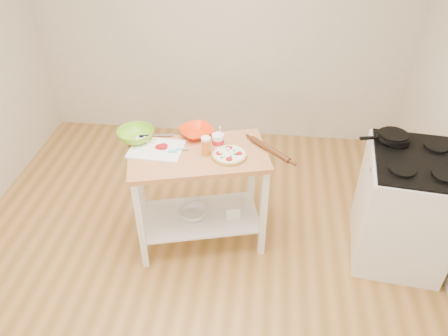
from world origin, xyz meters
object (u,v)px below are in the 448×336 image
shelf_bin (232,210)px  spatula (178,150)px  rolling_pin (270,150)px  green_bowl (136,135)px  orange_bowl (197,132)px  beer_pint (206,146)px  shelf_glass_bowl (193,213)px  cutting_board (156,148)px  knife (151,136)px  gas_stove (404,207)px  pizza (229,155)px  yogurt_tub (218,141)px  prep_island (199,180)px  skillet (392,137)px

shelf_bin → spatula: bearing=-174.8°
rolling_pin → green_bowl: bearing=177.1°
orange_bowl → beer_pint: beer_pint is taller
orange_bowl → shelf_glass_bowl: bearing=-92.2°
cutting_board → spatula: cutting_board is taller
shelf_bin → beer_pint: bearing=-168.3°
knife → shelf_bin: bearing=-21.1°
gas_stove → shelf_glass_bowl: gas_stove is taller
knife → beer_pint: (0.47, -0.18, 0.06)m
pizza → shelf_glass_bowl: pizza is taller
gas_stove → shelf_bin: 1.37m
spatula → orange_bowl: 0.27m
knife → yogurt_tub: 0.55m
pizza → spatula: size_ratio=1.81×
orange_bowl → rolling_pin: size_ratio=0.65×
prep_island → beer_pint: bearing=-1.5°
orange_bowl → shelf_glass_bowl: (-0.01, -0.26, -0.64)m
orange_bowl → cutting_board: bearing=-139.6°
shelf_glass_bowl → orange_bowl: bearing=87.8°
gas_stove → beer_pint: size_ratio=7.72×
spatula → yogurt_tub: yogurt_tub is taller
gas_stove → skillet: size_ratio=2.88×
knife → yogurt_tub: (0.54, -0.08, 0.04)m
skillet → knife: skillet is taller
orange_bowl → beer_pint: bearing=-65.4°
rolling_pin → shelf_bin: 0.67m
skillet → spatula: 1.65m
spatula → orange_bowl: bearing=55.5°
orange_bowl → yogurt_tub: bearing=-38.4°
gas_stove → rolling_pin: bearing=-174.9°
gas_stove → beer_pint: bearing=-171.7°
pizza → spatula: (-0.39, 0.02, 0.00)m
shelf_glass_bowl → yogurt_tub: bearing=28.5°
knife → shelf_glass_bowl: 0.73m
gas_stove → rolling_pin: gas_stove is taller
knife → beer_pint: 0.50m
prep_island → rolling_pin: (0.54, 0.08, 0.28)m
skillet → pizza: size_ratio=1.46×
skillet → rolling_pin: skillet is taller
spatula → orange_bowl: size_ratio=0.57×
cutting_board → orange_bowl: 0.36m
prep_island → gas_stove: (1.63, 0.05, -0.17)m
skillet → rolling_pin: 0.95m
green_bowl → rolling_pin: 1.05m
rolling_pin → skillet: bearing=12.5°
green_bowl → yogurt_tub: 0.65m
knife → green_bowl: (-0.11, -0.05, 0.03)m
prep_island → spatula: size_ratio=7.90×
yogurt_tub → pizza: bearing=-49.8°
pizza → rolling_pin: size_ratio=0.66×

